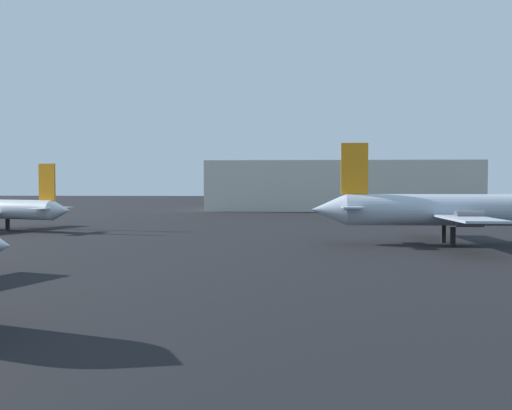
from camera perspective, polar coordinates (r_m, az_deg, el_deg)
airplane_distant at (r=64.95m, az=19.50°, el=-0.48°), size 31.89×25.24×10.99m
terminal_building at (r=147.45m, az=8.30°, el=1.91°), size 65.82×26.03×12.18m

